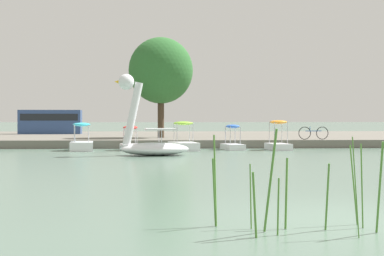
{
  "coord_description": "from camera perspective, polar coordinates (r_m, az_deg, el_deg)",
  "views": [
    {
      "loc": [
        -2.94,
        -8.97,
        1.65
      ],
      "look_at": [
        -1.67,
        19.14,
        1.2
      ],
      "focal_mm": 51.53,
      "sensor_mm": 36.0,
      "label": 1
    }
  ],
  "objects": [
    {
      "name": "ground_plane",
      "position": [
        9.58,
        15.52,
        -9.03
      ],
      "size": [
        590.64,
        590.64,
        0.0
      ],
      "primitive_type": "plane",
      "color": "#567060"
    },
    {
      "name": "shore_bank_far",
      "position": [
        42.31,
        1.39,
        -1.0
      ],
      "size": [
        115.01,
        22.6,
        0.46
      ],
      "primitive_type": "cube",
      "color": "#6B665B",
      "rests_on": "ground_plane"
    },
    {
      "name": "swan_boat",
      "position": [
        25.06,
        -4.36,
        -1.07
      ],
      "size": [
        3.47,
        2.11,
        3.69
      ],
      "color": "white",
      "rests_on": "ground_plane"
    },
    {
      "name": "pedal_boat_orange",
      "position": [
        29.82,
        8.92,
        -1.33
      ],
      "size": [
        1.21,
        2.01,
        1.6
      ],
      "color": "white",
      "rests_on": "ground_plane"
    },
    {
      "name": "pedal_boat_blue",
      "position": [
        29.88,
        4.23,
        -1.44
      ],
      "size": [
        1.25,
        1.88,
        1.36
      ],
      "color": "white",
      "rests_on": "ground_plane"
    },
    {
      "name": "pedal_boat_lime",
      "position": [
        29.14,
        -0.9,
        -1.52
      ],
      "size": [
        1.68,
        2.34,
        1.53
      ],
      "color": "white",
      "rests_on": "ground_plane"
    },
    {
      "name": "pedal_boat_red",
      "position": [
        29.29,
        -6.4,
        -1.56
      ],
      "size": [
        1.27,
        1.93,
        1.31
      ],
      "color": "white",
      "rests_on": "ground_plane"
    },
    {
      "name": "pedal_boat_cyan",
      "position": [
        29.5,
        -11.35,
        -1.47
      ],
      "size": [
        1.46,
        2.36,
        1.47
      ],
      "color": "white",
      "rests_on": "ground_plane"
    },
    {
      "name": "tree_broadleaf_right",
      "position": [
        35.45,
        -3.25,
        5.93
      ],
      "size": [
        4.43,
        4.15,
        6.43
      ],
      "color": "#423323",
      "rests_on": "shore_bank_far"
    },
    {
      "name": "bicycle_parked",
      "position": [
        32.82,
        12.46,
        -0.51
      ],
      "size": [
        1.82,
        0.24,
        0.76
      ],
      "color": "black",
      "rests_on": "shore_bank_far"
    },
    {
      "name": "parked_van",
      "position": [
        45.81,
        -14.42,
        0.71
      ],
      "size": [
        4.98,
        2.07,
        1.92
      ],
      "color": "navy",
      "rests_on": "shore_bank_far"
    },
    {
      "name": "reed_clump_foreground",
      "position": [
        8.29,
        10.27,
        -6.31
      ],
      "size": [
        2.38,
        1.11,
        1.52
      ],
      "color": "#4C7F33",
      "rests_on": "ground_plane"
    }
  ]
}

